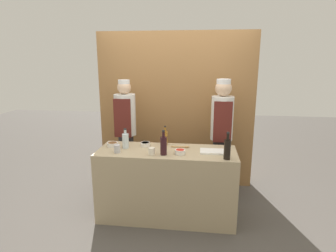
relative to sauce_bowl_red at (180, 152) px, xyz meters
name	(u,v)px	position (x,y,z in m)	size (l,w,h in m)	color
ground_plane	(167,215)	(-0.17, 0.11, -0.92)	(14.00, 14.00, 0.00)	#4C4742
cabinet_wall	(176,110)	(-0.17, 1.23, 0.28)	(2.43, 0.18, 2.40)	olive
counter	(167,184)	(-0.17, 0.11, -0.48)	(1.71, 0.63, 0.89)	tan
sauce_bowl_red	(180,152)	(0.00, 0.00, 0.00)	(0.13, 0.13, 0.05)	white
sauce_bowl_brown	(113,144)	(-0.89, 0.19, 0.00)	(0.14, 0.14, 0.05)	white
sauce_bowl_yellow	(145,144)	(-0.47, 0.26, 0.00)	(0.13, 0.13, 0.05)	white
cutting_board	(215,151)	(0.41, 0.12, -0.02)	(0.35, 0.20, 0.02)	white
bottle_clear	(125,140)	(-0.70, 0.15, 0.07)	(0.08, 0.08, 0.26)	silver
bottle_amber	(165,138)	(-0.22, 0.33, 0.07)	(0.06, 0.06, 0.26)	#9E661E
bottle_wine	(164,145)	(-0.19, -0.04, 0.09)	(0.08, 0.08, 0.30)	black
bottle_soy	(227,149)	(0.54, -0.11, 0.09)	(0.08, 0.08, 0.32)	black
cup_steel	(117,149)	(-0.76, -0.04, 0.02)	(0.08, 0.08, 0.10)	#B7B7BC
cup_cream	(152,151)	(-0.33, -0.06, 0.01)	(0.08, 0.08, 0.08)	silver
wooden_spoon	(182,147)	(0.01, 0.25, -0.02)	(0.23, 0.04, 0.02)	#B2844C
chef_left	(126,132)	(-0.88, 0.77, 0.01)	(0.31, 0.31, 1.70)	#28282D
chef_right	(221,133)	(0.53, 0.77, 0.04)	(0.31, 0.31, 1.73)	#28282D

